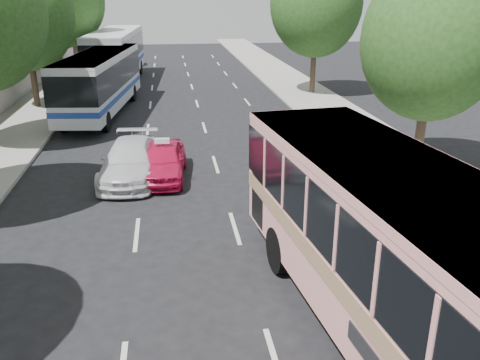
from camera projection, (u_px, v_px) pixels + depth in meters
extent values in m
plane|color=black|center=(214.00, 308.00, 11.38)|extent=(120.00, 120.00, 0.00)
cube|color=#9E998E|center=(32.00, 115.00, 28.76)|extent=(4.00, 90.00, 0.15)
cube|color=#9E998E|center=(322.00, 106.00, 31.03)|extent=(4.00, 90.00, 0.12)
cylinder|color=#38281E|center=(34.00, 79.00, 30.02)|extent=(0.36, 0.36, 3.50)
ellipsoid|color=#204418|center=(25.00, 14.00, 28.72)|extent=(5.52, 5.52, 6.35)
cylinder|color=#38281E|center=(60.00, 58.00, 37.36)|extent=(0.36, 0.36, 3.99)
cylinder|color=#38281E|center=(75.00, 48.00, 44.79)|extent=(0.36, 0.36, 3.72)
ellipsoid|color=#204418|center=(70.00, 1.00, 43.42)|extent=(5.88, 5.88, 6.76)
cylinder|color=#38281E|center=(420.00, 132.00, 19.39)|extent=(0.36, 0.36, 3.23)
ellipsoid|color=#204418|center=(432.00, 40.00, 18.19)|extent=(5.10, 5.10, 5.87)
sphere|color=#204418|center=(451.00, 10.00, 17.61)|extent=(3.32, 3.31, 3.31)
cylinder|color=#38281E|center=(313.00, 66.00, 34.15)|extent=(0.36, 0.36, 3.80)
ellipsoid|color=#204418|center=(316.00, 3.00, 32.75)|extent=(6.00, 6.00, 6.90)
cube|color=pink|center=(404.00, 254.00, 9.41)|extent=(4.05, 11.53, 3.03)
cube|color=#9E7A59|center=(402.00, 271.00, 9.53)|extent=(4.09, 11.56, 0.40)
cube|color=black|center=(408.00, 227.00, 9.22)|extent=(4.10, 11.57, 1.24)
cube|color=pink|center=(414.00, 183.00, 8.91)|extent=(4.07, 11.56, 0.18)
cylinder|color=black|center=(279.00, 250.00, 12.72)|extent=(0.47, 1.20, 1.17)
cylinder|color=black|center=(370.00, 238.00, 13.31)|extent=(0.47, 1.20, 1.17)
imported|color=#D01244|center=(163.00, 161.00, 19.06)|extent=(1.95, 4.14, 1.37)
imported|color=silver|center=(130.00, 161.00, 19.02)|extent=(2.37, 4.97, 1.40)
cube|color=silver|center=(101.00, 80.00, 28.57)|extent=(3.78, 11.58, 2.89)
cube|color=black|center=(100.00, 73.00, 28.44)|extent=(3.83, 11.61, 1.42)
cube|color=navy|center=(102.00, 93.00, 28.83)|extent=(3.82, 11.60, 0.28)
cube|color=silver|center=(98.00, 55.00, 28.09)|extent=(3.80, 11.60, 0.13)
cylinder|color=black|center=(100.00, 93.00, 32.43)|extent=(0.43, 1.07, 1.04)
cylinder|color=black|center=(133.00, 93.00, 32.47)|extent=(0.43, 1.07, 1.04)
cylinder|color=black|center=(63.00, 122.00, 25.33)|extent=(0.43, 1.07, 1.04)
cylinder|color=black|center=(106.00, 122.00, 25.37)|extent=(0.43, 1.07, 1.04)
cube|color=silver|center=(116.00, 53.00, 38.38)|extent=(3.52, 13.00, 3.27)
cube|color=black|center=(116.00, 48.00, 38.24)|extent=(3.58, 13.03, 1.61)
cube|color=navy|center=(117.00, 64.00, 38.67)|extent=(3.57, 13.02, 0.32)
cube|color=silver|center=(114.00, 32.00, 37.83)|extent=(3.55, 13.02, 0.15)
cylinder|color=black|center=(110.00, 67.00, 42.66)|extent=(0.42, 1.20, 1.18)
cylinder|color=black|center=(140.00, 67.00, 42.84)|extent=(0.42, 1.20, 1.18)
cylinder|color=black|center=(91.00, 85.00, 34.66)|extent=(0.42, 1.20, 1.18)
cylinder|color=black|center=(127.00, 85.00, 34.85)|extent=(0.42, 1.20, 1.18)
cube|color=silver|center=(162.00, 141.00, 18.79)|extent=(0.56, 0.23, 0.18)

